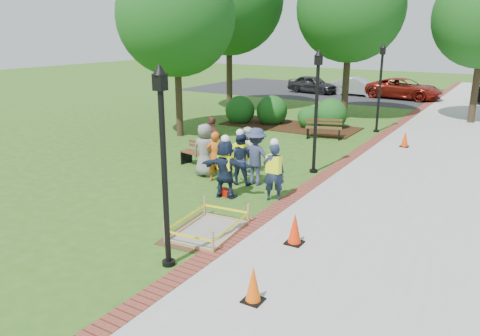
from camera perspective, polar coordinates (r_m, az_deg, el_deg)
The scene contains 34 objects.
ground at distance 13.25m, azimuth -4.56°, elevation -5.09°, with size 100.00×100.00×0.00m, color #285116.
sidewalk at distance 20.66m, azimuth 24.03°, elevation 1.45°, with size 6.00×60.00×0.02m, color #9E9E99.
brick_edging at distance 21.26m, azimuth 15.38°, elevation 2.72°, with size 0.50×60.00×0.03m, color maroon.
mulch_bed at distance 24.72m, azimuth 6.09°, elevation 5.10°, with size 7.00×3.00×0.05m, color #381E0F.
parking_lot at distance 37.98m, azimuth 20.16°, elevation 8.15°, with size 36.00×12.00×0.01m, color black.
wet_concrete_pad at distance 11.72m, azimuth -3.86°, elevation -6.82°, with size 1.91×2.45×0.55m.
bench_near at distance 17.30m, azimuth -4.97°, elevation 1.06°, with size 1.69×0.83×0.87m.
bench_far at distance 22.10m, azimuth 10.13°, elevation 4.29°, with size 1.74×1.04×0.90m.
cone_front at distance 8.87m, azimuth 1.63°, elevation -14.09°, with size 0.37×0.37×0.73m.
cone_back at distance 11.11m, azimuth 6.69°, elevation -7.43°, with size 0.40×0.40×0.79m.
cone_far at distance 21.33m, azimuth 19.46°, elevation 3.33°, with size 0.37×0.37×0.73m.
toolbox at distance 14.26m, azimuth -1.76°, elevation -2.99°, with size 0.43×0.24×0.22m, color maroon.
lamp_near at distance 9.50m, azimuth -9.32°, elevation 1.74°, with size 0.28×0.28×4.26m.
lamp_mid at distance 16.30m, azimuth 9.31°, elevation 7.87°, with size 0.28×0.28×4.26m.
lamp_far at distance 23.85m, azimuth 16.74°, elevation 10.08°, with size 0.28×0.28×4.26m.
tree_left at distance 22.11m, azimuth -7.82°, elevation 17.78°, with size 5.32×5.32×8.09m.
tree_back at distance 27.23m, azimuth 13.33°, elevation 18.47°, with size 5.82×5.82×8.92m.
tree_far at distance 29.58m, azimuth -1.37°, elevation 19.84°, with size 6.54×6.54×9.87m.
shrub_a at distance 25.61m, azimuth -0.00°, elevation 5.55°, with size 1.59×1.59×1.59m, color #164F17.
shrub_b at distance 25.37m, azimuth 3.89°, elevation 5.41°, with size 1.65×1.65×1.65m, color #164F17.
shrub_c at distance 24.46m, azimuth 8.47°, elevation 4.85°, with size 1.20×1.20×1.20m, color #164F17.
shrub_d at distance 24.63m, azimuth 10.90°, elevation 4.81°, with size 1.66×1.66×1.66m, color #164F17.
shrub_e at distance 25.63m, azimuth 7.97°, elevation 5.40°, with size 0.88×0.88×0.88m, color #164F17.
casual_person_a at distance 16.04m, azimuth -4.31°, elevation 2.18°, with size 0.63×0.45×1.82m.
casual_person_b at distance 15.47m, azimuth -3.02°, elevation 1.40°, with size 0.62×0.50×1.68m.
casual_person_c at distance 16.35m, azimuth 0.98°, elevation 2.19°, with size 0.60×0.62×1.65m.
casual_person_d at distance 17.29m, azimuth -3.40°, elevation 3.26°, with size 0.64×0.47×1.83m.
casual_person_e at distance 15.09m, azimuth 1.98°, elevation 1.40°, with size 0.63×0.43×1.87m.
hivis_worker_a at distance 13.91m, azimuth -1.78°, elevation 0.15°, with size 0.63×0.47×1.92m.
hivis_worker_b at distance 13.69m, azimuth 4.14°, elevation -0.24°, with size 0.65×0.57×1.88m.
hivis_worker_c at distance 15.13m, azimuth -0.01°, elevation 1.36°, with size 0.61×0.47×1.83m.
parked_car_a at distance 38.36m, azimuth 8.81°, elevation 9.02°, with size 4.64×2.02×1.51m, color #262528.
parked_car_b at distance 37.57m, azimuth 14.10°, elevation 8.57°, with size 4.52×1.96×1.47m, color #B6B6BC.
parked_car_c at distance 36.70m, azimuth 19.24°, elevation 7.97°, with size 4.95×2.15×1.61m, color maroon.
Camera 1 is at (7.27, -9.95, 4.86)m, focal length 35.00 mm.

